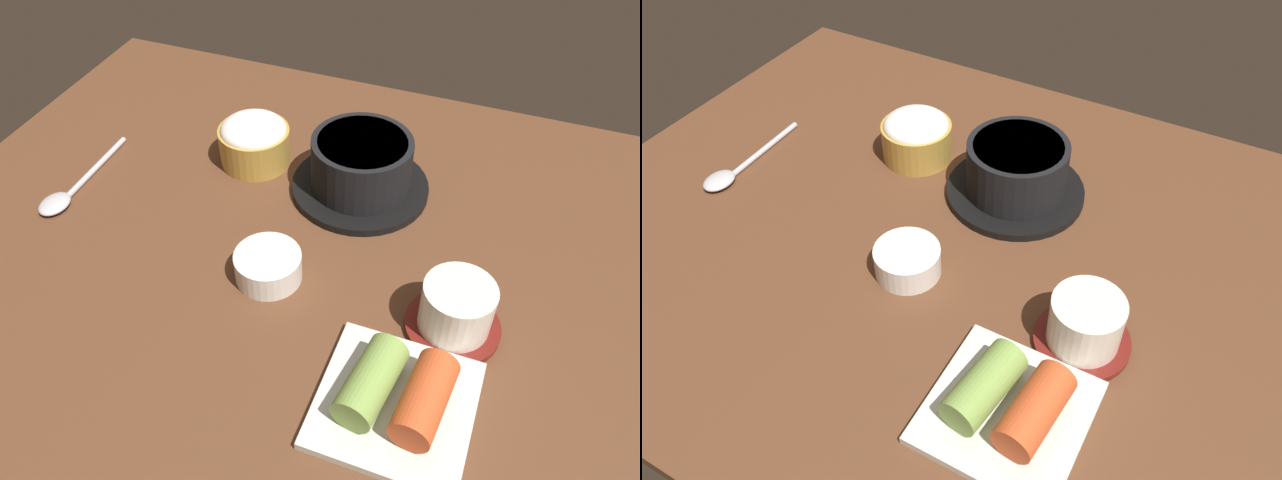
{
  "view_description": "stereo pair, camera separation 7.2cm",
  "coord_description": "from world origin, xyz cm",
  "views": [
    {
      "loc": [
        20.1,
        -49.78,
        55.61
      ],
      "look_at": [
        2.0,
        -2.0,
        5.0
      ],
      "focal_mm": 34.79,
      "sensor_mm": 36.0,
      "label": 1
    },
    {
      "loc": [
        26.62,
        -46.77,
        55.61
      ],
      "look_at": [
        2.0,
        -2.0,
        5.0
      ],
      "focal_mm": 34.79,
      "sensor_mm": 36.0,
      "label": 2
    }
  ],
  "objects": [
    {
      "name": "tea_cup_with_saucer",
      "position": [
        18.96,
        -6.79,
        5.1
      ],
      "size": [
        10.25,
        10.25,
        6.46
      ],
      "color": "maroon",
      "rests_on": "dining_table"
    },
    {
      "name": "spoon",
      "position": [
        -33.14,
        -3.27,
        2.62
      ],
      "size": [
        3.6,
        18.01,
        1.35
      ],
      "color": "#B7B7BC",
      "rests_on": "dining_table"
    },
    {
      "name": "stone_pot",
      "position": [
        2.53,
        11.67,
        5.79
      ],
      "size": [
        18.19,
        18.19,
        7.95
      ],
      "color": "black",
      "rests_on": "dining_table"
    },
    {
      "name": "kimchi_plate",
      "position": [
        15.82,
        -18.11,
        3.97
      ],
      "size": [
        14.84,
        14.84,
        5.11
      ],
      "color": "silver",
      "rests_on": "dining_table"
    },
    {
      "name": "rice_bowl",
      "position": [
        -13.21,
        12.62,
        5.51
      ],
      "size": [
        9.82,
        9.82,
        6.87
      ],
      "color": "#B78C38",
      "rests_on": "dining_table"
    },
    {
      "name": "dining_table",
      "position": [
        0.0,
        0.0,
        1.0
      ],
      "size": [
        100.0,
        76.0,
        2.0
      ],
      "primitive_type": "cube",
      "color": "#56331E",
      "rests_on": "ground"
    },
    {
      "name": "banchan_cup_center",
      "position": [
        -2.5,
        -6.85,
        3.85
      ],
      "size": [
        7.75,
        7.75,
        3.45
      ],
      "color": "white",
      "rests_on": "dining_table"
    }
  ]
}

